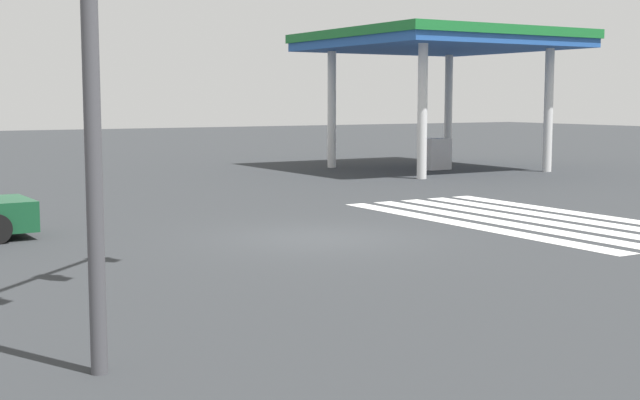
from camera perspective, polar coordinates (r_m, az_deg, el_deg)
ground_plane at (r=18.89m, az=0.00°, el=-2.45°), size 139.85×139.85×0.00m
crosswalk_markings at (r=22.44m, az=13.01°, el=-1.18°), size 9.57×4.40×0.01m
gas_station_canopy at (r=37.48m, az=7.55°, el=9.77°), size 9.25×9.25×5.66m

